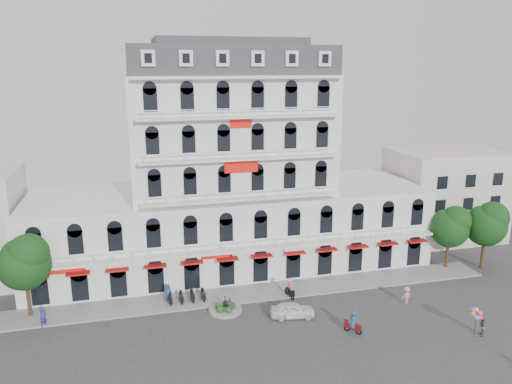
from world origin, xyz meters
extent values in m
plane|color=#38383A|center=(0.00, 0.00, 0.00)|extent=(120.00, 120.00, 0.00)
cube|color=gray|center=(0.00, 9.00, 0.08)|extent=(53.00, 4.00, 0.16)
cube|color=silver|center=(0.00, 18.00, 4.50)|extent=(45.00, 14.00, 9.00)
cube|color=silver|center=(0.00, 18.00, 15.50)|extent=(22.00, 12.00, 13.00)
cube|color=#2D3035|center=(0.00, 18.00, 23.50)|extent=(21.56, 11.76, 3.00)
cube|color=#2D3035|center=(0.00, 18.00, 25.40)|extent=(15.84, 8.64, 0.80)
cube|color=#AF1715|center=(0.00, 10.50, 3.50)|extent=(40.50, 1.00, 0.15)
cube|color=red|center=(0.00, 11.88, 13.00)|extent=(3.50, 0.10, 1.40)
cube|color=beige|center=(30.00, 20.00, 6.00)|extent=(14.00, 10.00, 12.00)
cylinder|color=gray|center=(-3.00, 6.00, 0.12)|extent=(3.20, 3.20, 0.24)
cylinder|color=black|center=(-3.00, 6.00, 0.90)|extent=(0.08, 0.08, 1.40)
sphere|color=#184416|center=(-2.30, 6.00, 0.45)|extent=(0.70, 0.70, 0.70)
sphere|color=#184416|center=(-2.78, 6.66, 0.45)|extent=(0.70, 0.70, 0.70)
sphere|color=#184416|center=(-3.56, 6.42, 0.45)|extent=(0.70, 0.70, 0.70)
sphere|color=#184416|center=(-3.57, 5.60, 0.45)|extent=(0.70, 0.70, 0.70)
sphere|color=#184416|center=(-2.80, 5.33, 0.45)|extent=(0.70, 0.70, 0.70)
cylinder|color=#382314|center=(-21.00, 9.50, 1.87)|extent=(0.36, 0.36, 3.74)
sphere|color=#113715|center=(-21.00, 9.50, 5.27)|extent=(4.76, 4.76, 4.76)
sphere|color=#113715|center=(-20.50, 9.20, 6.38)|extent=(3.74, 3.74, 3.74)
sphere|color=#113715|center=(-21.40, 9.80, 5.95)|extent=(3.40, 3.40, 3.40)
cylinder|color=#382314|center=(24.00, 10.00, 1.72)|extent=(0.36, 0.36, 3.43)
sphere|color=#113715|center=(24.00, 10.00, 4.84)|extent=(4.37, 4.37, 4.37)
sphere|color=#113715|center=(24.50, 9.70, 5.85)|extent=(3.43, 3.43, 3.43)
sphere|color=#113715|center=(23.60, 10.30, 5.46)|extent=(3.12, 3.12, 3.12)
cylinder|color=#382314|center=(28.00, 9.00, 1.83)|extent=(0.36, 0.36, 3.65)
sphere|color=#113715|center=(28.00, 9.00, 5.15)|extent=(4.65, 4.65, 4.65)
sphere|color=#113715|center=(28.50, 8.70, 6.23)|extent=(3.65, 3.65, 3.65)
sphere|color=#113715|center=(27.60, 9.30, 5.81)|extent=(3.32, 3.32, 3.32)
imported|color=white|center=(2.93, 3.34, 0.72)|extent=(4.44, 2.41, 1.43)
cube|color=maroon|center=(7.22, -0.68, 0.55)|extent=(1.28, 1.33, 0.35)
torus|color=black|center=(6.84, -0.28, 0.28)|extent=(0.50, 0.52, 0.60)
torus|color=black|center=(7.60, -1.08, 0.28)|extent=(0.50, 0.52, 0.60)
imported|color=#285079|center=(7.22, -0.68, 1.26)|extent=(0.92, 0.93, 1.62)
cube|color=black|center=(3.91, 7.21, 0.55)|extent=(0.66, 1.54, 0.35)
torus|color=black|center=(4.03, 6.68, 0.28)|extent=(0.25, 0.61, 0.60)
torus|color=black|center=(3.79, 7.75, 0.28)|extent=(0.25, 0.61, 0.60)
imported|color=pink|center=(3.91, 7.21, 1.30)|extent=(0.85, 1.21, 1.70)
imported|color=navy|center=(-8.17, 9.50, 0.93)|extent=(1.06, 0.89, 1.86)
imported|color=#55565C|center=(-2.65, 5.33, 0.82)|extent=(0.99, 0.47, 1.63)
imported|color=pink|center=(14.70, 3.07, 0.90)|extent=(1.28, 0.92, 1.79)
imported|color=navy|center=(-19.46, 7.04, 0.96)|extent=(0.82, 0.82, 1.92)
imported|color=#505157|center=(17.87, -3.92, 0.86)|extent=(1.01, 1.06, 1.73)
cylinder|color=black|center=(17.47, -3.62, 1.00)|extent=(0.04, 0.04, 2.00)
sphere|color=#E54C99|center=(17.82, -3.62, 2.00)|extent=(0.44, 0.44, 0.44)
sphere|color=yellow|center=(17.65, -3.32, 2.21)|extent=(0.44, 0.44, 0.44)
sphere|color=#994CD8|center=(17.30, -3.32, 2.23)|extent=(0.44, 0.44, 0.44)
sphere|color=orange|center=(17.12, -3.63, 2.04)|extent=(0.44, 0.44, 0.44)
sphere|color=#4CB2E5|center=(17.30, -3.93, 1.81)|extent=(0.44, 0.44, 0.44)
sphere|color=#D8334C|center=(17.65, -3.92, 1.76)|extent=(0.44, 0.44, 0.44)
camera|label=1|loc=(-10.92, -37.07, 23.09)|focal=35.00mm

